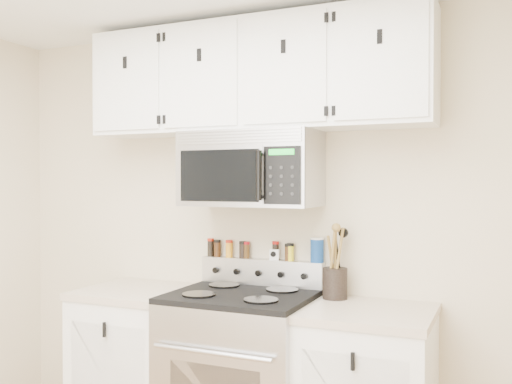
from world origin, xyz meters
The scene contains 16 objects.
back_wall centered at (0.00, 1.75, 1.25)m, with size 3.50×0.01×2.50m, color #C4BA93.
range centered at (0.00, 1.43, 0.49)m, with size 0.76×0.65×1.10m.
base_cabinet_left centered at (-0.69, 1.45, 0.46)m, with size 0.64×0.62×0.92m.
microwave centered at (0.00, 1.55, 1.63)m, with size 0.76×0.44×0.42m.
upper_cabinets centered at (0.00, 1.58, 2.15)m, with size 2.00×0.35×0.62m.
utensil_crock centered at (0.47, 1.62, 1.02)m, with size 0.13×0.13×0.39m.
kitchen_timer centered at (0.08, 1.71, 1.13)m, with size 0.05×0.05×0.06m, color white.
salt_canister centered at (0.34, 1.71, 1.17)m, with size 0.08×0.08×0.14m.
spice_jar_0 centered at (-0.34, 1.71, 1.16)m, with size 0.04×0.04×0.11m.
spice_jar_1 centered at (-0.30, 1.71, 1.15)m, with size 0.04×0.04×0.10m.
spice_jar_2 centered at (-0.21, 1.71, 1.15)m, with size 0.04×0.04×0.10m.
spice_jar_3 centered at (-0.12, 1.71, 1.15)m, with size 0.05×0.05×0.10m.
spice_jar_4 centered at (-0.10, 1.71, 1.15)m, with size 0.04×0.04×0.10m.
spice_jar_5 centered at (0.09, 1.71, 1.16)m, with size 0.04×0.04×0.11m.
spice_jar_6 centered at (0.17, 1.71, 1.15)m, with size 0.04×0.04×0.10m.
spice_jar_7 centered at (0.18, 1.71, 1.15)m, with size 0.04×0.04×0.10m.
Camera 1 is at (1.31, -1.38, 1.56)m, focal length 40.00 mm.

